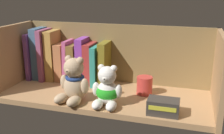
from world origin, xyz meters
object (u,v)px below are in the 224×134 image
Objects in this scene: book_7 at (84,60)px; book_5 at (69,60)px; book_1 at (41,53)px; book_8 at (91,63)px; book_2 at (48,54)px; small_product_box at (163,107)px; book_3 at (55,55)px; teddy_bear_larger at (74,82)px; book_4 at (63,61)px; book_10 at (105,63)px; book_6 at (76,62)px; book_9 at (98,64)px; pillar_candle at (145,85)px; teddy_bear_smaller at (107,90)px; book_0 at (35,55)px.

book_5 is at bearing -180.00° from book_7.
book_1 reaches higher than book_8.
small_product_box is (52.48, -21.77, -8.37)cm from book_2.
book_8 is at bearing 0.00° from book_3.
book_8 is 20.46cm from teddy_bear_larger.
book_10 is (19.15, 0.00, 0.88)cm from book_4.
book_1 is at bearing 158.64° from small_product_box.
book_9 is at bearing 0.00° from book_6.
book_4 is at bearing 180.00° from book_10.
pillar_candle is at bearing -11.95° from book_5.
book_7 is 1.16× the size of book_9.
book_4 is 9.59cm from book_7.
teddy_bear_larger is (-1.94, -20.37, -1.19)cm from book_9.
teddy_bear_smaller is 2.10× the size of pillar_candle.
book_1 reaches higher than book_2.
book_7 reaches higher than teddy_bear_smaller.
book_0 is 1.18× the size of book_8.
book_0 is 29.57cm from book_9.
book_3 is (9.48, 0.00, 0.69)cm from book_0.
book_8 is 1.19× the size of teddy_bear_smaller.
book_10 is (23.09, 0.00, -1.75)cm from book_3.
teddy_bear_smaller is at bearing -31.56° from book_2.
book_10 is (29.52, 0.00, -2.17)cm from book_1.
book_8 is (23.39, 0.00, -2.59)cm from book_1.
book_4 reaches higher than small_product_box.
small_product_box is (45.29, -21.77, -5.49)cm from book_4.
book_5 is 1.09× the size of teddy_bear_larger.
book_4 is 24.82cm from teddy_bear_larger.
book_6 reaches higher than small_product_box.
teddy_bear_smaller is at bearing -45.15° from book_6.
book_0 is 16.45cm from book_5.
book_1 is at bearing 150.71° from teddy_bear_smaller.
book_0 is at bearing 143.54° from teddy_bear_larger.
book_8 is (16.96, 0.00, -2.17)cm from book_3.
book_9 is (13.09, 0.00, -0.69)cm from book_5.
teddy_bear_smaller is 19.20cm from small_product_box.
book_9 is at bearing -0.00° from book_4.
teddy_bear_larger is (11.16, -20.37, -1.88)cm from book_5.
book_1 is at bearing 180.00° from book_2.
book_8 is 24.74cm from teddy_bear_smaller.
book_7 reaches higher than book_9.
book_9 is at bearing 0.00° from book_5.
book_10 is at bearing 0.00° from book_9.
book_4 is 19.17cm from book_10.
book_4 is 1.12× the size of teddy_bear_smaller.
book_6 is at bearing 180.00° from book_7.
book_3 reaches higher than book_0.
book_2 is 1.02× the size of book_3.
book_1 reaches higher than small_product_box.
pillar_candle is at bearing -11.00° from book_4.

